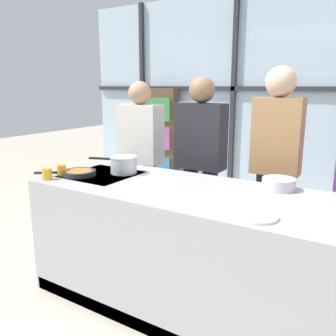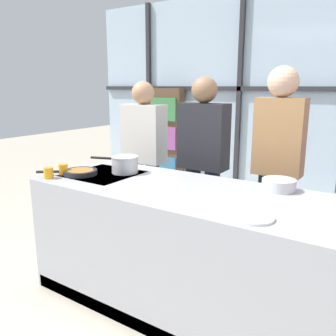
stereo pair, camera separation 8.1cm
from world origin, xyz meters
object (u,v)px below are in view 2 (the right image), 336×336
at_px(juice_glass_near, 49,173).
at_px(spectator_center_left, 203,157).
at_px(white_plate, 253,217).
at_px(mixing_bowl, 279,184).
at_px(spectator_far_left, 144,152).
at_px(frying_pan, 79,172).
at_px(saucepan, 125,164).
at_px(juice_glass_far, 63,169).
at_px(spectator_center_right, 278,157).

bearing_deg(juice_glass_near, spectator_center_left, 59.10).
bearing_deg(white_plate, juice_glass_near, -178.05).
bearing_deg(mixing_bowl, white_plate, -85.56).
relative_size(spectator_far_left, spectator_center_left, 0.98).
height_order(white_plate, mixing_bowl, mixing_bowl).
bearing_deg(juice_glass_near, mixing_bowl, 22.99).
height_order(spectator_far_left, frying_pan, spectator_far_left).
height_order(spectator_center_left, saucepan, spectator_center_left).
bearing_deg(juice_glass_far, spectator_center_left, 55.80).
relative_size(spectator_center_left, frying_pan, 4.10).
distance_m(spectator_far_left, spectator_center_right, 1.37).
distance_m(spectator_far_left, frying_pan, 0.97).
bearing_deg(spectator_center_left, juice_glass_near, 59.10).
bearing_deg(frying_pan, spectator_center_right, 36.98).
bearing_deg(frying_pan, saucepan, 45.03).
bearing_deg(juice_glass_near, saucepan, 51.88).
xyz_separation_m(spectator_center_right, juice_glass_far, (-1.39, -1.03, -0.08)).
relative_size(spectator_center_left, spectator_center_right, 0.96).
relative_size(spectator_far_left, frying_pan, 4.01).
relative_size(spectator_center_left, white_plate, 7.26).
bearing_deg(spectator_center_right, frying_pan, 36.98).
relative_size(saucepan, juice_glass_far, 4.67).
relative_size(spectator_far_left, juice_glass_far, 19.08).
bearing_deg(spectator_center_right, saucepan, 34.67).
distance_m(spectator_center_left, juice_glass_far, 1.25).
bearing_deg(spectator_center_left, white_plate, 128.94).
height_order(spectator_center_right, juice_glass_near, spectator_center_right).
bearing_deg(saucepan, juice_glass_far, -138.38).
relative_size(spectator_far_left, mixing_bowl, 7.21).
distance_m(frying_pan, juice_glass_near, 0.24).
xyz_separation_m(spectator_far_left, frying_pan, (0.09, -0.96, -0.01)).
distance_m(frying_pan, saucepan, 0.36).
xyz_separation_m(spectator_center_right, frying_pan, (-1.28, -0.96, -0.10)).
bearing_deg(mixing_bowl, juice_glass_near, -157.01).
height_order(mixing_bowl, juice_glass_near, juice_glass_near).
height_order(frying_pan, white_plate, frying_pan).
xyz_separation_m(mixing_bowl, juice_glass_near, (-1.55, -0.66, 0.00)).
bearing_deg(saucepan, spectator_center_right, 34.67).
bearing_deg(frying_pan, juice_glass_near, -117.64).
bearing_deg(spectator_center_left, juice_glass_far, 55.80).
relative_size(spectator_center_right, juice_glass_far, 20.33).
distance_m(spectator_center_right, saucepan, 1.25).
distance_m(spectator_center_right, juice_glass_far, 1.73).
bearing_deg(juice_glass_near, spectator_center_right, 40.17).
relative_size(white_plate, juice_glass_near, 2.69).
xyz_separation_m(spectator_far_left, white_plate, (1.59, -1.12, -0.02)).
height_order(frying_pan, saucepan, saucepan).
bearing_deg(spectator_center_right, juice_glass_near, 40.17).
height_order(spectator_center_right, white_plate, spectator_center_right).
bearing_deg(white_plate, spectator_center_left, 128.94).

